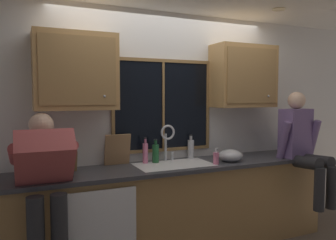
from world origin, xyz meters
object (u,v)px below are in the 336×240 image
object	(u,v)px
cutting_board	(118,150)
bottle_green_glass	(191,148)
knife_block	(70,160)
soap_dispenser	(216,158)
bottle_amber_small	(156,153)
person_standing	(45,183)
bottle_tall_clear	(145,153)
person_sitting_on_counter	(302,142)
mixing_bowl	(230,156)

from	to	relation	value
cutting_board	bottle_green_glass	bearing A→B (deg)	1.58
knife_block	cutting_board	size ratio (longest dim) A/B	0.98
soap_dispenser	bottle_amber_small	bearing A→B (deg)	148.51
person_standing	bottle_green_glass	xyz separation A→B (m)	(1.61, 0.52, 0.10)
soap_dispenser	bottle_green_glass	distance (m)	0.42
bottle_amber_small	bottle_tall_clear	bearing A→B (deg)	170.65
bottle_tall_clear	bottle_amber_small	size ratio (longest dim) A/B	1.08
cutting_board	bottle_amber_small	world-z (taller)	cutting_board
soap_dispenser	person_sitting_on_counter	bearing A→B (deg)	-5.27
soap_dispenser	bottle_green_glass	world-z (taller)	bottle_green_glass
person_sitting_on_counter	bottle_green_glass	world-z (taller)	person_sitting_on_counter
soap_dispenser	cutting_board	bearing A→B (deg)	157.82
person_standing	cutting_board	distance (m)	0.90
bottle_tall_clear	bottle_amber_small	distance (m)	0.11
mixing_bowl	soap_dispenser	world-z (taller)	soap_dispenser
person_sitting_on_counter	soap_dispenser	world-z (taller)	person_sitting_on_counter
person_sitting_on_counter	soap_dispenser	xyz separation A→B (m)	(-1.09, 0.10, -0.12)
person_standing	bottle_tall_clear	distance (m)	1.13
mixing_bowl	bottle_tall_clear	world-z (taller)	bottle_tall_clear
person_standing	knife_block	size ratio (longest dim) A/B	4.62
mixing_bowl	bottle_green_glass	xyz separation A→B (m)	(-0.32, 0.33, 0.05)
person_standing	knife_block	xyz separation A→B (m)	(0.25, 0.40, 0.09)
person_standing	knife_block	world-z (taller)	person_standing
person_sitting_on_counter	person_standing	bearing A→B (deg)	-179.79
cutting_board	soap_dispenser	size ratio (longest dim) A/B	1.87
person_standing	knife_block	bearing A→B (deg)	58.32
person_sitting_on_counter	cutting_board	bearing A→B (deg)	166.57
bottle_tall_clear	cutting_board	bearing A→B (deg)	173.34
person_sitting_on_counter	mixing_bowl	xyz separation A→B (m)	(-0.85, 0.18, -0.12)
bottle_green_glass	cutting_board	bearing A→B (deg)	-178.42
cutting_board	knife_block	bearing A→B (deg)	-169.34
bottle_green_glass	bottle_tall_clear	distance (m)	0.58
person_sitting_on_counter	bottle_tall_clear	size ratio (longest dim) A/B	4.60
soap_dispenser	knife_block	bearing A→B (deg)	168.45
bottle_tall_clear	bottle_amber_small	xyz separation A→B (m)	(0.11, -0.02, -0.01)
mixing_bowl	knife_block	bearing A→B (deg)	172.84
person_sitting_on_counter	knife_block	bearing A→B (deg)	171.13
knife_block	mixing_bowl	world-z (taller)	knife_block
person_standing	bottle_tall_clear	xyz separation A→B (m)	(1.03, 0.46, 0.10)
soap_dispenser	bottle_green_glass	size ratio (longest dim) A/B	0.65
person_standing	mixing_bowl	bearing A→B (deg)	5.76
soap_dispenser	bottle_green_glass	xyz separation A→B (m)	(-0.08, 0.41, 0.05)
cutting_board	bottle_green_glass	xyz separation A→B (m)	(0.87, 0.02, -0.05)
person_sitting_on_counter	cutting_board	xyz separation A→B (m)	(-2.04, 0.49, -0.02)
soap_dispenser	bottle_amber_small	xyz separation A→B (m)	(-0.54, 0.33, 0.04)
person_standing	bottle_green_glass	world-z (taller)	person_standing
cutting_board	soap_dispenser	bearing A→B (deg)	-22.18
bottle_green_glass	bottle_tall_clear	world-z (taller)	bottle_tall_clear
mixing_bowl	bottle_green_glass	size ratio (longest dim) A/B	0.98
soap_dispenser	bottle_tall_clear	world-z (taller)	bottle_tall_clear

